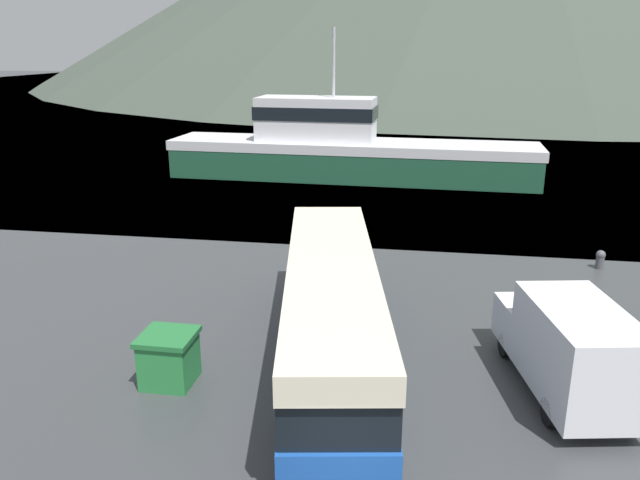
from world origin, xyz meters
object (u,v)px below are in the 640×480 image
(tour_bus, at_px, (331,307))
(fishing_boat, at_px, (344,149))
(delivery_van, at_px, (568,346))
(storage_bin, at_px, (169,358))

(tour_bus, xyz_separation_m, fishing_boat, (-2.95, 26.12, 0.29))
(delivery_van, relative_size, storage_bin, 4.14)
(tour_bus, relative_size, delivery_van, 2.12)
(fishing_boat, distance_m, storage_bin, 28.00)
(fishing_boat, height_order, storage_bin, fishing_boat)
(delivery_van, bearing_deg, tour_bus, 163.48)
(tour_bus, height_order, delivery_van, tour_bus)
(delivery_van, xyz_separation_m, storage_bin, (-10.47, -1.20, -0.64))
(tour_bus, xyz_separation_m, delivery_van, (6.30, -0.63, -0.37))
(delivery_van, height_order, storage_bin, delivery_van)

